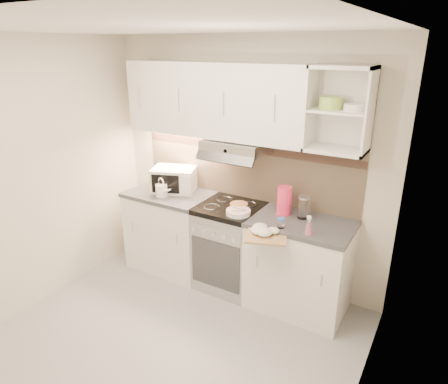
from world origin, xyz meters
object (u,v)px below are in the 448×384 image
object	(u,v)px
microwave	(174,179)
plate_stack	(238,212)
watering_can	(162,190)
spray_bottle	(309,227)
glass_jar	(304,207)
pink_pitcher	(284,201)
cutting_board	(266,236)
electric_range	(230,246)

from	to	relation	value
microwave	plate_stack	size ratio (longest dim) A/B	2.35
watering_can	microwave	bearing A→B (deg)	109.49
spray_bottle	glass_jar	bearing A→B (deg)	95.35
watering_can	pink_pitcher	bearing A→B (deg)	29.18
microwave	watering_can	distance (m)	0.22
cutting_board	spray_bottle	bearing A→B (deg)	6.21
electric_range	pink_pitcher	distance (m)	0.80
spray_bottle	cutting_board	distance (m)	0.37
plate_stack	electric_range	bearing A→B (deg)	139.17
electric_range	cutting_board	distance (m)	0.80
watering_can	spray_bottle	size ratio (longest dim) A/B	1.31
microwave	glass_jar	bearing A→B (deg)	-21.05
pink_pitcher	spray_bottle	xyz separation A→B (m)	(0.34, -0.29, -0.07)
watering_can	glass_jar	distance (m)	1.49
electric_range	microwave	bearing A→B (deg)	174.17
microwave	cutting_board	distance (m)	1.39
spray_bottle	cutting_board	size ratio (longest dim) A/B	0.52
electric_range	glass_jar	distance (m)	0.92
microwave	spray_bottle	distance (m)	1.65
plate_stack	glass_jar	xyz separation A→B (m)	(0.55, 0.23, 0.09)
glass_jar	cutting_board	size ratio (longest dim) A/B	0.62
glass_jar	spray_bottle	xyz separation A→B (m)	(0.16, -0.29, -0.04)
glass_jar	cutting_board	world-z (taller)	glass_jar
plate_stack	pink_pitcher	xyz separation A→B (m)	(0.36, 0.22, 0.11)
plate_stack	cutting_board	xyz separation A→B (m)	(0.39, -0.22, -0.05)
glass_jar	electric_range	bearing A→B (deg)	-173.72
watering_can	cutting_board	world-z (taller)	watering_can
watering_can	spray_bottle	xyz separation A→B (m)	(1.62, -0.08, -0.00)
cutting_board	watering_can	bearing A→B (deg)	149.63
glass_jar	cutting_board	xyz separation A→B (m)	(-0.16, -0.45, -0.14)
glass_jar	spray_bottle	bearing A→B (deg)	-62.17
electric_range	cutting_board	xyz separation A→B (m)	(0.56, -0.37, 0.42)
microwave	plate_stack	bearing A→B (deg)	-34.89
watering_can	pink_pitcher	distance (m)	1.30
spray_bottle	cutting_board	bearing A→B (deg)	-175.96
microwave	cutting_board	bearing A→B (deg)	-40.06
electric_range	cutting_board	bearing A→B (deg)	-33.34
electric_range	pink_pitcher	size ratio (longest dim) A/B	3.34
watering_can	pink_pitcher	size ratio (longest dim) A/B	0.87
cutting_board	electric_range	bearing A→B (deg)	126.36
pink_pitcher	spray_bottle	world-z (taller)	pink_pitcher
watering_can	cutting_board	distance (m)	1.33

